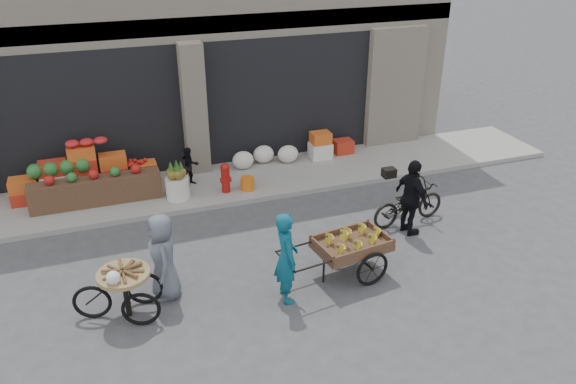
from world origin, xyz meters
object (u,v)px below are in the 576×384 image
object	(u,v)px
orange_bucket	(247,183)
fire_hydrant	(225,177)
pineapple_bin	(178,188)
vendor_grey	(163,257)
cyclist	(412,198)
tricycle_cart	(125,287)
seated_person	(190,167)
vendor_woman	(286,257)
banana_cart	(350,243)
bicycle	(408,203)

from	to	relation	value
orange_bucket	fire_hydrant	bearing A→B (deg)	174.29
pineapple_bin	vendor_grey	distance (m)	3.48
orange_bucket	cyclist	world-z (taller)	cyclist
tricycle_cart	fire_hydrant	bearing A→B (deg)	67.66
seated_person	vendor_woman	size ratio (longest dim) A/B	0.57
seated_person	vendor_woman	bearing A→B (deg)	-91.10
vendor_grey	cyclist	bearing A→B (deg)	95.45
orange_bucket	seated_person	bearing A→B (deg)	149.74
banana_cart	vendor_woman	bearing A→B (deg)	-175.84
vendor_grey	orange_bucket	bearing A→B (deg)	144.40
bicycle	cyclist	distance (m)	0.57
orange_bucket	seated_person	size ratio (longest dim) A/B	0.34
pineapple_bin	orange_bucket	distance (m)	1.61
vendor_woman	bicycle	xyz separation A→B (m)	(3.28, 1.62, -0.37)
tricycle_cart	vendor_grey	world-z (taller)	vendor_grey
tricycle_cart	bicycle	xyz separation A→B (m)	(5.87, 1.19, -0.11)
vendor_grey	bicycle	bearing A→B (deg)	99.59
vendor_grey	cyclist	size ratio (longest dim) A/B	0.96
bicycle	fire_hydrant	bearing A→B (deg)	46.68
pineapple_bin	banana_cart	xyz separation A→B (m)	(2.43, -3.86, 0.30)
banana_cart	tricycle_cart	world-z (taller)	tricycle_cart
vendor_grey	cyclist	xyz separation A→B (m)	(4.99, 0.45, 0.03)
vendor_woman	bicycle	world-z (taller)	vendor_woman
fire_hydrant	seated_person	distance (m)	0.96
vendor_grey	seated_person	bearing A→B (deg)	163.92
fire_hydrant	vendor_grey	world-z (taller)	vendor_grey
seated_person	tricycle_cart	xyz separation A→B (m)	(-1.84, -4.31, -0.02)
banana_cart	bicycle	xyz separation A→B (m)	(1.99, 1.34, -0.22)
vendor_woman	pineapple_bin	bearing A→B (deg)	18.06
fire_hydrant	orange_bucket	world-z (taller)	fire_hydrant
pineapple_bin	bicycle	xyz separation A→B (m)	(4.43, -2.52, 0.08)
seated_person	cyclist	distance (m)	5.20
pineapple_bin	vendor_woman	distance (m)	4.32
fire_hydrant	tricycle_cart	distance (m)	4.46
pineapple_bin	banana_cart	world-z (taller)	banana_cart
banana_cart	tricycle_cart	bearing A→B (deg)	169.72
pineapple_bin	vendor_grey	world-z (taller)	vendor_grey
orange_bucket	vendor_woman	bearing A→B (deg)	-96.47
fire_hydrant	vendor_woman	size ratio (longest dim) A/B	0.43
fire_hydrant	vendor_woman	distance (m)	4.10
pineapple_bin	vendor_woman	xyz separation A→B (m)	(1.14, -4.14, 0.45)
banana_cart	vendor_grey	bearing A→B (deg)	163.19
bicycle	tricycle_cart	bearing A→B (deg)	94.75
banana_cart	orange_bucket	bearing A→B (deg)	94.33
banana_cart	cyclist	distance (m)	2.03
pineapple_bin	vendor_grey	bearing A→B (deg)	-102.81
cyclist	banana_cart	bearing A→B (deg)	110.83
orange_bucket	pineapple_bin	bearing A→B (deg)	176.42
vendor_woman	seated_person	bearing A→B (deg)	11.53
fire_hydrant	vendor_woman	bearing A→B (deg)	-89.41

